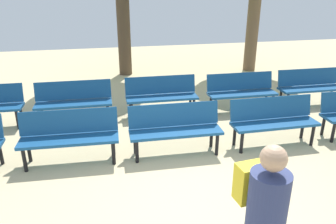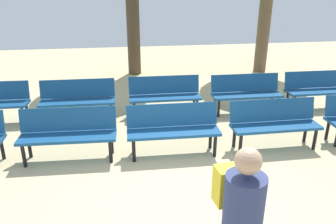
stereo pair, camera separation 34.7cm
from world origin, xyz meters
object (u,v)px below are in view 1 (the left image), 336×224
(bench_r0_c3, at_px, (273,119))
(bench_r0_c2, at_px, (175,126))
(bench_r1_c3, at_px, (241,90))
(bench_r1_c4, at_px, (310,85))
(bench_r0_c1, at_px, (69,134))
(bench_r1_c1, at_px, (74,99))
(bench_r1_c2, at_px, (161,94))
(visitor_with_backpack, at_px, (263,217))

(bench_r0_c3, bearing_deg, bench_r0_c2, 178.79)
(bench_r0_c3, bearing_deg, bench_r1_c3, 85.47)
(bench_r1_c4, bearing_deg, bench_r1_c3, -178.71)
(bench_r0_c2, xyz_separation_m, bench_r1_c3, (1.99, 1.71, 0.00))
(bench_r1_c3, bearing_deg, bench_r0_c1, -155.73)
(bench_r0_c3, distance_m, bench_r1_c1, 4.10)
(bench_r0_c3, relative_size, bench_r1_c2, 0.99)
(bench_r0_c1, relative_size, bench_r0_c3, 1.01)
(bench_r1_c3, relative_size, visitor_with_backpack, 0.97)
(bench_r0_c3, relative_size, bench_r1_c4, 1.00)
(bench_r0_c3, height_order, bench_r1_c1, same)
(bench_r1_c1, distance_m, visitor_with_backpack, 5.18)
(bench_r0_c3, height_order, bench_r1_c3, same)
(visitor_with_backpack, bearing_deg, bench_r0_c2, -94.88)
(bench_r0_c1, distance_m, bench_r1_c1, 1.75)
(bench_r0_c3, bearing_deg, bench_r1_c1, 152.92)
(bench_r1_c1, relative_size, visitor_with_backpack, 0.98)
(visitor_with_backpack, bearing_deg, bench_r1_c2, -96.79)
(bench_r0_c1, distance_m, bench_r1_c3, 4.11)
(bench_r1_c3, xyz_separation_m, bench_r1_c4, (1.81, 0.01, 0.00))
(bench_r1_c1, relative_size, bench_r1_c2, 1.00)
(bench_r0_c3, bearing_deg, bench_r0_c1, 178.21)
(bench_r1_c1, height_order, visitor_with_backpack, visitor_with_backpack)
(bench_r1_c2, bearing_deg, bench_r1_c3, -2.44)
(bench_r0_c2, height_order, bench_r1_c3, same)
(bench_r0_c3, xyz_separation_m, bench_r1_c3, (0.14, 1.75, 0.00))
(bench_r0_c1, xyz_separation_m, bench_r1_c3, (3.77, 1.63, 0.00))
(bench_r1_c2, height_order, visitor_with_backpack, visitor_with_backpack)
(bench_r0_c3, relative_size, bench_r1_c1, 0.99)
(bench_r1_c2, bearing_deg, visitor_with_backpack, -89.30)
(bench_r1_c4, distance_m, visitor_with_backpack, 6.01)
(bench_r1_c2, height_order, bench_r1_c4, same)
(bench_r1_c1, bearing_deg, bench_r0_c2, -44.16)
(bench_r0_c2, xyz_separation_m, bench_r1_c1, (-1.80, 1.83, 0.00))
(bench_r1_c1, relative_size, bench_r1_c3, 1.00)
(bench_r0_c1, distance_m, bench_r1_c2, 2.57)
(bench_r0_c1, bearing_deg, bench_r0_c3, 0.72)
(bench_r1_c3, distance_m, visitor_with_backpack, 5.08)
(visitor_with_backpack, bearing_deg, bench_r0_c3, -127.44)
(bench_r0_c2, height_order, bench_r0_c3, same)
(bench_r1_c2, bearing_deg, bench_r0_c2, -92.42)
(bench_r0_c1, height_order, bench_r1_c4, same)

